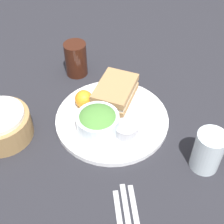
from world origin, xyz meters
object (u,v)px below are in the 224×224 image
object	(u,v)px
bread_basket	(1,125)
water_glass	(208,151)
salad_bowl	(98,121)
plate	(112,119)
dressing_cup	(126,130)
sandwich	(115,92)
drink_glass	(76,59)

from	to	relation	value
bread_basket	water_glass	bearing A→B (deg)	-98.27
salad_bowl	water_glass	world-z (taller)	water_glass
plate	dressing_cup	bearing A→B (deg)	-145.28
sandwich	dressing_cup	size ratio (longest dim) A/B	2.68
dressing_cup	water_glass	size ratio (longest dim) A/B	0.57
plate	bread_basket	xyz separation A→B (m)	(-0.06, 0.29, 0.03)
bread_basket	plate	bearing A→B (deg)	-77.58
water_glass	drink_glass	bearing A→B (deg)	45.40
plate	bread_basket	distance (m)	0.30
salad_bowl	dressing_cup	size ratio (longest dim) A/B	1.82
bread_basket	sandwich	bearing A→B (deg)	-64.60
water_glass	salad_bowl	bearing A→B (deg)	71.01
plate	water_glass	xyz separation A→B (m)	(-0.14, -0.23, 0.05)
salad_bowl	drink_glass	bearing A→B (deg)	18.85
sandwich	salad_bowl	bearing A→B (deg)	161.35
plate	water_glass	world-z (taller)	water_glass
dressing_cup	water_glass	world-z (taller)	water_glass
salad_bowl	drink_glass	size ratio (longest dim) A/B	1.02
plate	sandwich	distance (m)	0.08
salad_bowl	bread_basket	distance (m)	0.25
drink_glass	bread_basket	size ratio (longest dim) A/B	0.70
plate	sandwich	xyz separation A→B (m)	(0.08, -0.01, 0.03)
salad_bowl	dressing_cup	world-z (taller)	salad_bowl
sandwich	bread_basket	bearing A→B (deg)	115.40
plate	bread_basket	bearing A→B (deg)	102.42
bread_basket	water_glass	xyz separation A→B (m)	(-0.08, -0.52, 0.02)
dressing_cup	drink_glass	distance (m)	0.31
sandwich	bread_basket	xyz separation A→B (m)	(-0.14, 0.29, -0.00)
dressing_cup	bread_basket	distance (m)	0.33
drink_glass	sandwich	bearing A→B (deg)	-136.11
sandwich	water_glass	bearing A→B (deg)	-133.68
salad_bowl	water_glass	size ratio (longest dim) A/B	1.03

